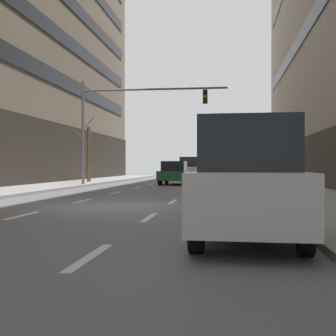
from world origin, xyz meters
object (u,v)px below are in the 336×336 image
Objects in this scene: traffic_signal_0 at (126,113)px; street_tree_0 at (88,153)px; car_parked_1 at (239,182)px; car_driving_1 at (189,168)px; car_driving_0 at (175,173)px; car_parked_2 at (235,171)px; car_parked_0 at (248,181)px; car_parked_3 at (233,171)px.

street_tree_0 is (-3.91, 4.73, -2.33)m from traffic_signal_0.
car_parked_1 is at bearing -60.14° from street_tree_0.
car_driving_1 is 0.49× the size of traffic_signal_0.
street_tree_0 reaches higher than car_driving_0.
traffic_signal_0 reaches higher than car_driving_1.
car_driving_0 is 1.01× the size of car_parked_1.
street_tree_0 is at bearing 129.81° from car_parked_2.
car_parked_0 is 6.09m from car_parked_1.
traffic_signal_0 reaches higher than car_parked_2.
car_parked_1 is at bearing -90.01° from car_parked_2.
car_parked_1 is 0.95× the size of car_parked_2.
car_parked_0 is (3.90, -34.29, -0.02)m from car_driving_1.
car_driving_0 is at bearing 52.57° from traffic_signal_0.
car_driving_0 is at bearing 125.91° from car_parked_3.
car_driving_1 is (0.07, 11.09, 0.26)m from car_driving_0.
car_driving_1 is 1.03× the size of car_parked_1.
car_driving_0 is at bearing 109.21° from car_parked_2.
car_parked_2 is 10.91m from traffic_signal_0.
car_driving_1 is 1.06× the size of car_parked_3.
car_parked_0 is at bearing -66.67° from street_tree_0.
car_parked_2 is at bearing -70.79° from car_driving_0.
car_driving_0 is 12.08m from car_parked_2.
traffic_signal_0 is at bearing 129.95° from car_parked_2.
street_tree_0 is (-10.54, 24.45, 1.24)m from car_parked_0.
traffic_signal_0 is (-6.63, 13.63, 3.81)m from car_parked_1.
car_parked_2 is 1.08× the size of car_parked_3.
car_parked_1 is 21.22m from street_tree_0.
car_parked_1 is at bearing -90.01° from car_parked_3.
car_parked_0 is at bearing -71.40° from traffic_signal_0.
street_tree_0 is (-10.54, 12.65, 1.19)m from car_parked_2.
car_driving_1 is 28.47m from car_parked_1.
car_parked_2 is (3.97, -11.40, 0.29)m from car_driving_0.
street_tree_0 is (-10.54, 6.73, 1.27)m from car_parked_3.
car_parked_0 is 0.47× the size of traffic_signal_0.
car_parked_0 is at bearing -83.51° from car_driving_1.
car_parked_2 is (3.90, -22.49, 0.03)m from car_driving_1.
car_driving_1 is 0.97× the size of car_parked_2.
car_parked_2 is at bearing -50.05° from traffic_signal_0.
street_tree_0 is at bearing 119.86° from car_parked_1.
car_parked_1 is (3.90, -28.20, -0.27)m from car_driving_1.
car_parked_2 is at bearing -50.19° from street_tree_0.
car_parked_2 is 0.94× the size of street_tree_0.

